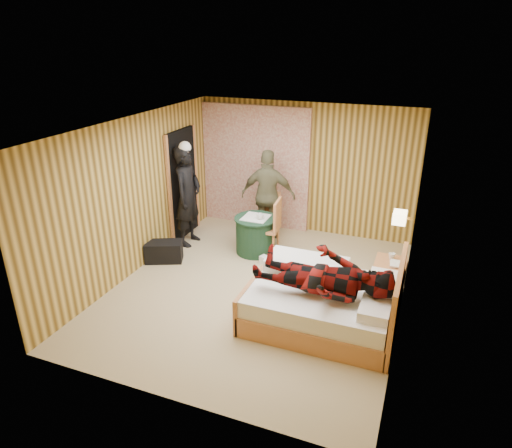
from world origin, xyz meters
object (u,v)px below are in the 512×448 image
at_px(bed, 324,302).
at_px(round_table, 256,235).
at_px(chair_far, 268,212).
at_px(man_at_table, 268,196).
at_px(wall_lamp, 400,217).
at_px(woman_standing, 188,196).
at_px(man_on_bed, 324,267).
at_px(nightstand, 388,281).
at_px(chair_near, 271,223).
at_px(duffel_bag, 164,251).

height_order(bed, round_table, bed).
height_order(chair_far, man_at_table, man_at_table).
height_order(wall_lamp, man_at_table, man_at_table).
height_order(wall_lamp, bed, wall_lamp).
bearing_deg(woman_standing, round_table, -87.93).
relative_size(round_table, man_at_table, 0.44).
xyz_separation_m(wall_lamp, man_at_table, (-2.42, 1.36, -0.44)).
bearing_deg(man_at_table, man_on_bed, 113.73).
height_order(wall_lamp, round_table, wall_lamp).
bearing_deg(woman_standing, wall_lamp, -101.40).
bearing_deg(wall_lamp, man_on_bed, -123.99).
xyz_separation_m(wall_lamp, bed, (-0.80, -0.92, -1.00)).
xyz_separation_m(nightstand, man_at_table, (-2.38, 1.41, 0.55)).
height_order(chair_far, woman_standing, woman_standing).
height_order(chair_near, man_at_table, man_at_table).
height_order(wall_lamp, man_on_bed, man_on_bed).
relative_size(chair_far, woman_standing, 0.50).
bearing_deg(duffel_bag, wall_lamp, -20.97).
bearing_deg(nightstand, round_table, 161.86).
distance_m(duffel_bag, man_at_table, 2.16).
xyz_separation_m(wall_lamp, woman_standing, (-3.71, 0.65, -0.38)).
xyz_separation_m(bed, chair_far, (-1.63, 2.26, 0.24)).
xyz_separation_m(bed, man_on_bed, (0.02, -0.23, 0.65)).
distance_m(bed, chair_near, 2.16).
bearing_deg(duffel_bag, man_at_table, 25.10).
bearing_deg(round_table, chair_far, 90.08).
distance_m(wall_lamp, nightstand, 0.99).
bearing_deg(bed, duffel_bag, 165.85).
height_order(woman_standing, man_at_table, woman_standing).
bearing_deg(chair_near, bed, 33.31).
relative_size(round_table, man_on_bed, 0.43).
distance_m(chair_far, man_at_table, 0.32).
height_order(wall_lamp, woman_standing, woman_standing).
relative_size(bed, nightstand, 3.13).
xyz_separation_m(man_at_table, man_on_bed, (1.65, -2.51, 0.09)).
distance_m(duffel_bag, woman_standing, 1.11).
bearing_deg(duffel_bag, bed, -37.69).
distance_m(nightstand, woman_standing, 3.79).
relative_size(chair_near, duffel_bag, 1.65).
distance_m(nightstand, chair_far, 2.77).
bearing_deg(man_at_table, duffel_bag, 39.05).
distance_m(chair_near, man_on_bed, 2.36).
relative_size(wall_lamp, chair_near, 0.25).
bearing_deg(woman_standing, chair_far, -63.31).
xyz_separation_m(wall_lamp, round_table, (-2.42, 0.73, -0.96)).
relative_size(nightstand, chair_far, 0.67).
distance_m(chair_near, man_at_table, 0.73).
height_order(nightstand, chair_near, chair_near).
relative_size(wall_lamp, woman_standing, 0.14).
distance_m(round_table, man_at_table, 0.82).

